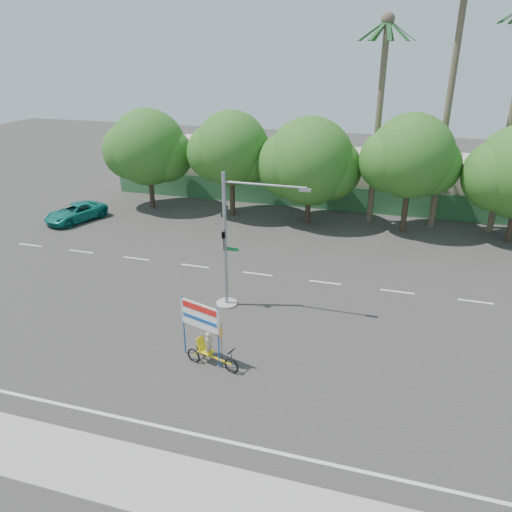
# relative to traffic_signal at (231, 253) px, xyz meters

# --- Properties ---
(ground) EXTENTS (120.00, 120.00, 0.00)m
(ground) POSITION_rel_traffic_signal_xyz_m (2.20, -3.98, -2.92)
(ground) COLOR #33302D
(ground) RESTS_ON ground
(sidewalk_near) EXTENTS (50.00, 2.40, 0.12)m
(sidewalk_near) POSITION_rel_traffic_signal_xyz_m (2.20, -11.48, -2.86)
(sidewalk_near) COLOR gray
(sidewalk_near) RESTS_ON ground
(fence) EXTENTS (38.00, 0.08, 2.00)m
(fence) POSITION_rel_traffic_signal_xyz_m (2.20, 17.52, -1.92)
(fence) COLOR #336B3D
(fence) RESTS_ON ground
(building_left) EXTENTS (12.00, 8.00, 4.00)m
(building_left) POSITION_rel_traffic_signal_xyz_m (-7.80, 22.02, -0.92)
(building_left) COLOR beige
(building_left) RESTS_ON ground
(building_right) EXTENTS (14.00, 8.00, 3.60)m
(building_right) POSITION_rel_traffic_signal_xyz_m (10.20, 22.02, -1.12)
(building_right) COLOR beige
(building_right) RESTS_ON ground
(tree_far_left) EXTENTS (7.14, 6.00, 7.96)m
(tree_far_left) POSITION_rel_traffic_signal_xyz_m (-11.85, 14.02, 1.84)
(tree_far_left) COLOR #473828
(tree_far_left) RESTS_ON ground
(tree_left) EXTENTS (6.66, 5.60, 8.07)m
(tree_left) POSITION_rel_traffic_signal_xyz_m (-4.85, 14.02, 2.14)
(tree_left) COLOR #473828
(tree_left) RESTS_ON ground
(tree_center) EXTENTS (7.62, 6.40, 7.85)m
(tree_center) POSITION_rel_traffic_signal_xyz_m (1.14, 14.02, 1.55)
(tree_center) COLOR #473828
(tree_center) RESTS_ON ground
(tree_right) EXTENTS (6.90, 5.80, 8.36)m
(tree_right) POSITION_rel_traffic_signal_xyz_m (8.15, 14.02, 2.32)
(tree_right) COLOR #473828
(tree_right) RESTS_ON ground
(palm_tall) EXTENTS (3.73, 3.79, 17.45)m
(palm_tall) POSITION_rel_traffic_signal_xyz_m (10.20, 15.52, 7.55)
(palm_tall) COLOR #70604C
(palm_tall) RESTS_ON ground
(palm_short) EXTENTS (3.73, 3.79, 14.45)m
(palm_short) POSITION_rel_traffic_signal_xyz_m (5.70, 15.52, 5.94)
(palm_short) COLOR #70604C
(palm_short) RESTS_ON ground
(traffic_signal) EXTENTS (4.72, 1.10, 7.00)m
(traffic_signal) POSITION_rel_traffic_signal_xyz_m (0.00, 0.00, 0.00)
(traffic_signal) COLOR gray
(traffic_signal) RESTS_ON ground
(trike_billboard) EXTENTS (2.82, 1.19, 2.88)m
(trike_billboard) POSITION_rel_traffic_signal_xyz_m (0.62, -5.05, -1.76)
(trike_billboard) COLOR black
(trike_billboard) RESTS_ON ground
(pickup_truck) EXTENTS (3.67, 5.25, 1.33)m
(pickup_truck) POSITION_rel_traffic_signal_xyz_m (-15.80, 9.23, -2.25)
(pickup_truck) COLOR #10756B
(pickup_truck) RESTS_ON ground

